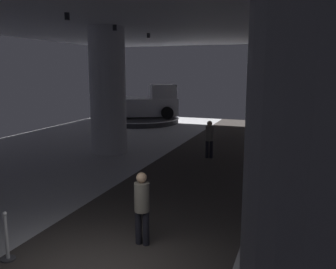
# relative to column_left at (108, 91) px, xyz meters

# --- Properties ---
(column_left) EXTENTS (1.59, 1.59, 5.50)m
(column_left) POSITION_rel_column_left_xyz_m (0.00, 0.00, 0.00)
(column_left) COLOR silver
(column_left) RESTS_ON ground
(display_platform_deep_left) EXTENTS (5.68, 5.68, 0.37)m
(display_platform_deep_left) POSITION_rel_column_left_xyz_m (-2.60, 8.85, -2.55)
(display_platform_deep_left) COLOR #333338
(display_platform_deep_left) RESTS_ON ground
(pickup_truck_deep_left) EXTENTS (5.67, 4.46, 2.30)m
(pickup_truck_deep_left) POSITION_rel_column_left_xyz_m (-2.32, 9.00, -1.45)
(pickup_truck_deep_left) COLOR silver
(pickup_truck_deep_left) RESTS_ON display_platform_deep_left
(visitor_walking_near) EXTENTS (0.32, 0.32, 1.59)m
(visitor_walking_near) POSITION_rel_column_left_xyz_m (4.52, 0.42, -1.84)
(visitor_walking_near) COLOR black
(visitor_walking_near) RESTS_ON ground
(visitor_walking_far) EXTENTS (0.32, 0.32, 1.59)m
(visitor_walking_far) POSITION_rel_column_left_xyz_m (5.00, -7.48, -1.84)
(visitor_walking_far) COLOR black
(visitor_walking_far) RESTS_ON ground
(stanchion_a) EXTENTS (0.28, 0.28, 1.01)m
(stanchion_a) POSITION_rel_column_left_xyz_m (2.80, -8.97, -2.38)
(stanchion_a) COLOR #333338
(stanchion_a) RESTS_ON ground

